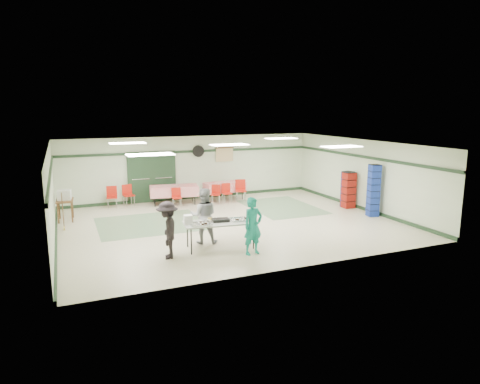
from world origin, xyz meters
name	(u,v)px	position (x,y,z in m)	size (l,w,h in m)	color
floor	(230,223)	(0.00, 0.00, 0.00)	(11.00, 11.00, 0.00)	beige
ceiling	(229,144)	(0.00, 0.00, 2.70)	(11.00, 11.00, 0.00)	white
wall_back	(192,168)	(0.00, 4.50, 1.35)	(11.00, 11.00, 0.00)	beige
wall_front	(298,215)	(0.00, -4.50, 1.35)	(11.00, 11.00, 0.00)	beige
wall_left	(51,197)	(-5.50, 0.00, 1.35)	(9.00, 9.00, 0.00)	beige
wall_right	(363,175)	(5.50, 0.00, 1.35)	(9.00, 9.00, 0.00)	beige
trim_back	(191,151)	(0.00, 4.47, 2.05)	(11.00, 0.06, 0.10)	#1C341F
baseboard_back	(192,197)	(0.00, 4.47, 0.06)	(11.00, 0.06, 0.12)	#1C341F
trim_left	(50,173)	(-5.47, 0.00, 2.05)	(9.00, 0.06, 0.10)	#1C341F
baseboard_left	(56,240)	(-5.47, 0.00, 0.06)	(9.00, 0.06, 0.12)	#1C341F
trim_right	(363,157)	(5.47, 0.00, 2.05)	(9.00, 0.06, 0.10)	#1C341F
baseboard_right	(360,207)	(5.47, 0.00, 0.06)	(9.00, 0.06, 0.12)	#1C341F
green_patch_a	(151,224)	(-2.50, 1.00, 0.00)	(3.50, 3.00, 0.01)	gray
green_patch_b	(281,207)	(2.80, 1.50, 0.00)	(2.50, 3.50, 0.01)	gray
double_door_left	(141,178)	(-2.20, 4.44, 1.05)	(0.90, 0.06, 2.10)	gray
double_door_right	(163,176)	(-1.25, 4.44, 1.05)	(0.90, 0.06, 2.10)	gray
door_frame	(152,177)	(-1.73, 4.42, 1.05)	(2.00, 0.03, 2.15)	#1C341F
wall_fan	(198,151)	(0.30, 4.44, 2.05)	(0.50, 0.50, 0.10)	black
scroll_banner	(224,155)	(1.50, 4.44, 1.85)	(0.80, 0.02, 0.60)	beige
serving_table	(220,223)	(-1.20, -2.33, 0.72)	(2.10, 1.06, 0.76)	#B9B9B4
sheet_tray_right	(241,220)	(-0.60, -2.38, 0.77)	(0.53, 0.40, 0.02)	silver
sheet_tray_mid	(214,220)	(-1.33, -2.17, 0.77)	(0.54, 0.41, 0.02)	silver
sheet_tray_left	(201,224)	(-1.79, -2.42, 0.77)	(0.55, 0.42, 0.02)	silver
baking_pan	(221,220)	(-1.17, -2.30, 0.80)	(0.46, 0.29, 0.08)	black
foam_box_stack	(188,220)	(-2.09, -2.25, 0.89)	(0.22, 0.20, 0.25)	white
volunteer_teal	(253,226)	(-0.56, -3.14, 0.78)	(0.57, 0.37, 1.56)	#148C7C
volunteer_grey	(204,216)	(-1.47, -1.71, 0.81)	(0.79, 0.62, 1.63)	gray
volunteer_dark	(168,230)	(-2.74, -2.56, 0.76)	(0.98, 0.56, 1.51)	black
dining_table_a	(225,187)	(1.20, 3.66, 0.57)	(1.76, 0.86, 0.77)	red
dining_table_b	(174,190)	(-1.00, 3.66, 0.57)	(2.03, 1.14, 0.77)	red
chair_a	(226,191)	(1.06, 3.09, 0.49)	(0.42, 0.42, 0.81)	red
chair_b	(216,192)	(0.60, 3.08, 0.48)	(0.48, 0.49, 0.79)	red
chair_c	(241,188)	(1.71, 3.10, 0.56)	(0.54, 0.54, 0.92)	red
chair_d	(176,195)	(-1.06, 3.09, 0.47)	(0.40, 0.40, 0.78)	red
chair_loose_a	(128,193)	(-2.79, 4.08, 0.52)	(0.47, 0.47, 0.86)	red
chair_loose_b	(112,195)	(-3.43, 3.95, 0.53)	(0.44, 0.44, 0.86)	red
crate_stack_blue_a	(347,190)	(5.15, 0.43, 0.72)	(0.37, 0.37, 1.44)	navy
crate_stack_red	(348,190)	(5.15, 0.38, 0.71)	(0.44, 0.44, 1.42)	maroon
crate_stack_blue_b	(374,191)	(5.15, -1.08, 0.95)	(0.36, 0.36, 1.90)	navy
printer_table	(65,203)	(-5.15, 2.56, 0.63)	(0.60, 0.88, 0.74)	brown
office_printer	(64,195)	(-5.15, 2.55, 0.92)	(0.43, 0.38, 0.34)	beige
broom	(63,210)	(-5.23, 1.38, 0.63)	(0.03, 0.03, 1.22)	brown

